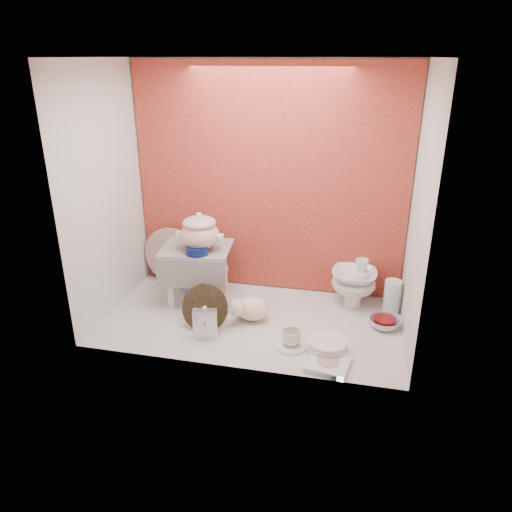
{
  "coord_description": "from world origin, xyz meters",
  "views": [
    {
      "loc": [
        0.6,
        -2.54,
        1.51
      ],
      "look_at": [
        0.02,
        0.02,
        0.42
      ],
      "focal_mm": 33.93,
      "sensor_mm": 36.0,
      "label": 1
    }
  ],
  "objects_px": {
    "floral_platter": "(171,255)",
    "crystal_bowl": "(384,323)",
    "gold_rim_teacup": "(291,337)",
    "step_stool": "(198,274)",
    "porcelain_tower": "(354,282)",
    "soup_tureen": "(200,231)",
    "dinner_plate_stack": "(327,346)",
    "mantel_clock": "(205,322)",
    "blue_white_vase": "(196,274)",
    "plush_pig": "(252,309)"
  },
  "relations": [
    {
      "from": "floral_platter",
      "to": "crystal_bowl",
      "type": "distance_m",
      "value": 1.53
    },
    {
      "from": "gold_rim_teacup",
      "to": "step_stool",
      "type": "bearing_deg",
      "value": 148.33
    },
    {
      "from": "step_stool",
      "to": "porcelain_tower",
      "type": "bearing_deg",
      "value": 2.37
    },
    {
      "from": "soup_tureen",
      "to": "dinner_plate_stack",
      "type": "height_order",
      "value": "soup_tureen"
    },
    {
      "from": "floral_platter",
      "to": "gold_rim_teacup",
      "type": "bearing_deg",
      "value": -34.18
    },
    {
      "from": "mantel_clock",
      "to": "dinner_plate_stack",
      "type": "relative_size",
      "value": 0.89
    },
    {
      "from": "floral_platter",
      "to": "dinner_plate_stack",
      "type": "xyz_separation_m",
      "value": [
        1.17,
        -0.67,
        -0.16
      ]
    },
    {
      "from": "gold_rim_teacup",
      "to": "crystal_bowl",
      "type": "height_order",
      "value": "gold_rim_teacup"
    },
    {
      "from": "floral_platter",
      "to": "mantel_clock",
      "type": "height_order",
      "value": "floral_platter"
    },
    {
      "from": "mantel_clock",
      "to": "porcelain_tower",
      "type": "height_order",
      "value": "porcelain_tower"
    },
    {
      "from": "step_stool",
      "to": "blue_white_vase",
      "type": "height_order",
      "value": "step_stool"
    },
    {
      "from": "blue_white_vase",
      "to": "gold_rim_teacup",
      "type": "xyz_separation_m",
      "value": [
        0.74,
        -0.53,
        -0.08
      ]
    },
    {
      "from": "step_stool",
      "to": "mantel_clock",
      "type": "bearing_deg",
      "value": -72.75
    },
    {
      "from": "blue_white_vase",
      "to": "crystal_bowl",
      "type": "height_order",
      "value": "blue_white_vase"
    },
    {
      "from": "blue_white_vase",
      "to": "porcelain_tower",
      "type": "relative_size",
      "value": 0.81
    },
    {
      "from": "mantel_clock",
      "to": "blue_white_vase",
      "type": "bearing_deg",
      "value": 101.98
    },
    {
      "from": "soup_tureen",
      "to": "mantel_clock",
      "type": "xyz_separation_m",
      "value": [
        0.15,
        -0.41,
        -0.4
      ]
    },
    {
      "from": "dinner_plate_stack",
      "to": "step_stool",
      "type": "bearing_deg",
      "value": 153.75
    },
    {
      "from": "gold_rim_teacup",
      "to": "crystal_bowl",
      "type": "bearing_deg",
      "value": 32.29
    },
    {
      "from": "floral_platter",
      "to": "blue_white_vase",
      "type": "height_order",
      "value": "floral_platter"
    },
    {
      "from": "blue_white_vase",
      "to": "mantel_clock",
      "type": "xyz_separation_m",
      "value": [
        0.25,
        -0.55,
        -0.03
      ]
    },
    {
      "from": "floral_platter",
      "to": "plush_pig",
      "type": "distance_m",
      "value": 0.82
    },
    {
      "from": "crystal_bowl",
      "to": "step_stool",
      "type": "bearing_deg",
      "value": 175.21
    },
    {
      "from": "mantel_clock",
      "to": "dinner_plate_stack",
      "type": "distance_m",
      "value": 0.7
    },
    {
      "from": "dinner_plate_stack",
      "to": "porcelain_tower",
      "type": "xyz_separation_m",
      "value": [
        0.11,
        0.59,
        0.13
      ]
    },
    {
      "from": "blue_white_vase",
      "to": "mantel_clock",
      "type": "bearing_deg",
      "value": -65.69
    },
    {
      "from": "soup_tureen",
      "to": "step_stool",
      "type": "bearing_deg",
      "value": 136.67
    },
    {
      "from": "mantel_clock",
      "to": "dinner_plate_stack",
      "type": "height_order",
      "value": "mantel_clock"
    },
    {
      "from": "step_stool",
      "to": "mantel_clock",
      "type": "distance_m",
      "value": 0.49
    },
    {
      "from": "blue_white_vase",
      "to": "mantel_clock",
      "type": "height_order",
      "value": "blue_white_vase"
    },
    {
      "from": "mantel_clock",
      "to": "porcelain_tower",
      "type": "distance_m",
      "value": 1.01
    },
    {
      "from": "soup_tureen",
      "to": "mantel_clock",
      "type": "distance_m",
      "value": 0.59
    },
    {
      "from": "step_stool",
      "to": "gold_rim_teacup",
      "type": "relative_size",
      "value": 3.97
    },
    {
      "from": "step_stool",
      "to": "gold_rim_teacup",
      "type": "height_order",
      "value": "step_stool"
    },
    {
      "from": "porcelain_tower",
      "to": "plush_pig",
      "type": "bearing_deg",
      "value": -150.08
    },
    {
      "from": "mantel_clock",
      "to": "crystal_bowl",
      "type": "height_order",
      "value": "mantel_clock"
    },
    {
      "from": "mantel_clock",
      "to": "gold_rim_teacup",
      "type": "relative_size",
      "value": 1.85
    },
    {
      "from": "soup_tureen",
      "to": "gold_rim_teacup",
      "type": "bearing_deg",
      "value": -30.85
    },
    {
      "from": "soup_tureen",
      "to": "gold_rim_teacup",
      "type": "distance_m",
      "value": 0.88
    },
    {
      "from": "crystal_bowl",
      "to": "porcelain_tower",
      "type": "distance_m",
      "value": 0.35
    },
    {
      "from": "soup_tureen",
      "to": "floral_platter",
      "type": "relative_size",
      "value": 0.72
    },
    {
      "from": "blue_white_vase",
      "to": "dinner_plate_stack",
      "type": "distance_m",
      "value": 1.1
    },
    {
      "from": "floral_platter",
      "to": "porcelain_tower",
      "type": "xyz_separation_m",
      "value": [
        1.28,
        -0.08,
        -0.04
      ]
    },
    {
      "from": "soup_tureen",
      "to": "floral_platter",
      "type": "bearing_deg",
      "value": 139.83
    },
    {
      "from": "plush_pig",
      "to": "dinner_plate_stack",
      "type": "xyz_separation_m",
      "value": [
        0.48,
        -0.25,
        -0.04
      ]
    },
    {
      "from": "porcelain_tower",
      "to": "crystal_bowl",
      "type": "bearing_deg",
      "value": -51.72
    },
    {
      "from": "gold_rim_teacup",
      "to": "crystal_bowl",
      "type": "relative_size",
      "value": 0.6
    },
    {
      "from": "step_stool",
      "to": "crystal_bowl",
      "type": "relative_size",
      "value": 2.37
    },
    {
      "from": "soup_tureen",
      "to": "gold_rim_teacup",
      "type": "relative_size",
      "value": 2.63
    },
    {
      "from": "step_stool",
      "to": "soup_tureen",
      "type": "height_order",
      "value": "soup_tureen"
    }
  ]
}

